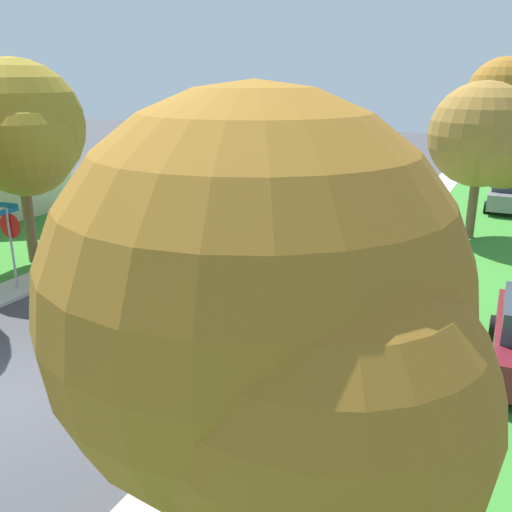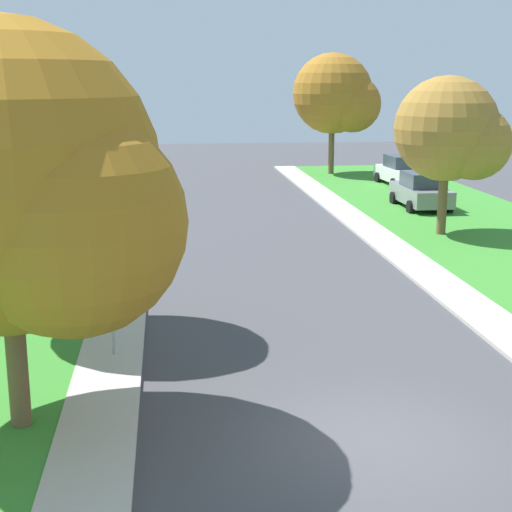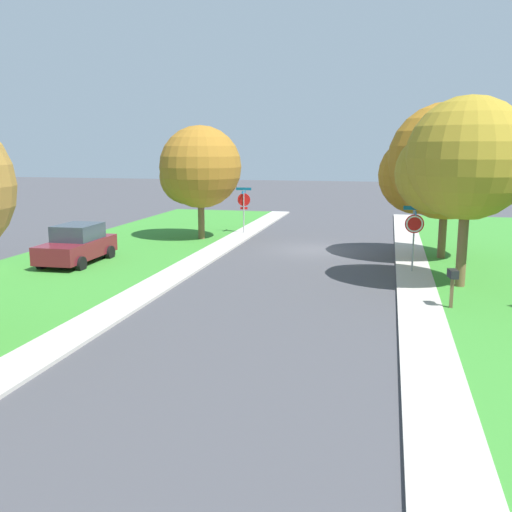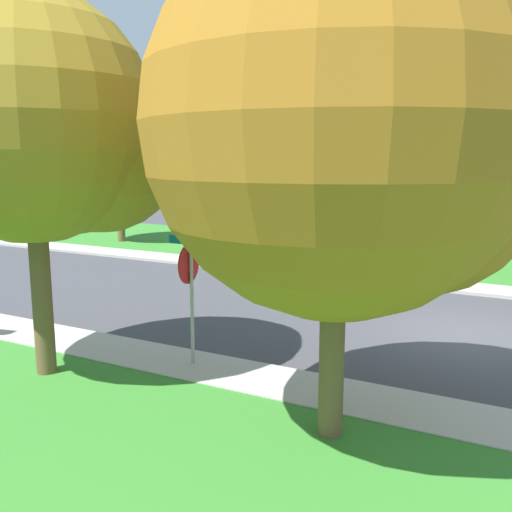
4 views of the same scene
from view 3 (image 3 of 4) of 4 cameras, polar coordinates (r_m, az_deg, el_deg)
ground_plane at (r=28.79m, az=5.79°, el=0.61°), size 120.00×120.00×0.00m
sidewalk_east at (r=18.79m, az=-13.59°, el=-5.01°), size 1.40×56.00×0.10m
sidewalk_west at (r=16.91m, az=16.46°, el=-6.93°), size 1.40×56.00×0.10m
stop_sign_near_corner at (r=33.67m, az=-1.23°, el=5.36°), size 0.92×0.92×2.77m
stop_sign_far_corner at (r=23.86m, az=15.56°, el=2.74°), size 0.92×0.92×2.77m
car_maroon_near_corner at (r=26.21m, az=-17.48°, el=1.09°), size 2.12×4.34×1.76m
tree_sidewalk_mid at (r=31.70m, az=-5.94°, el=8.61°), size 4.80×4.47×6.27m
tree_sidewalk_far at (r=27.27m, az=17.88°, el=8.67°), size 5.61×5.22×7.08m
tree_across_right at (r=21.77m, az=19.76°, el=8.82°), size 4.69×4.36×6.89m
mailbox at (r=18.93m, az=19.09°, el=-2.19°), size 0.33×0.52×1.31m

